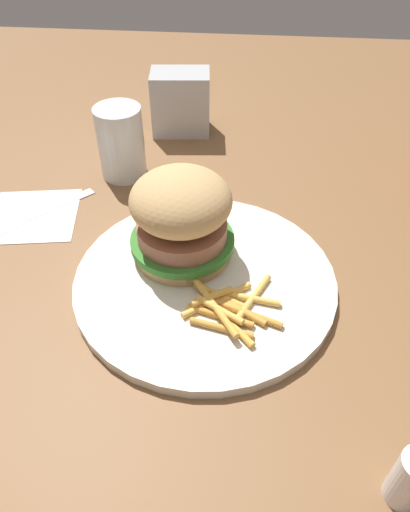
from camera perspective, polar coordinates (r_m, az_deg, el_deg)
The scene contains 8 objects.
ground_plane at distance 0.54m, azimuth -1.17°, elevation -1.79°, with size 1.60×1.60×0.00m, color brown.
plate at distance 0.52m, azimuth -0.00°, elevation -2.88°, with size 0.28×0.28×0.01m, color silver.
sandwich at distance 0.51m, azimuth -2.83°, elevation 4.69°, with size 0.12×0.12×0.10m.
fries_pile at distance 0.48m, azimuth 2.91°, elevation -6.19°, with size 0.10×0.10×0.01m.
napkin at distance 0.66m, azimuth -19.77°, elevation 4.59°, with size 0.11×0.11×0.00m, color white.
fork at distance 0.66m, azimuth -19.94°, elevation 4.70°, with size 0.13×0.13×0.00m.
drink_glass at distance 0.69m, azimuth -9.95°, elevation 12.83°, with size 0.06×0.06×0.10m.
napkin_dispenser at distance 0.79m, azimuth -2.91°, elevation 17.81°, with size 0.09×0.06×0.10m, color #B7BABF.
Camera 1 is at (0.05, -0.38, 0.38)m, focal length 33.52 mm.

